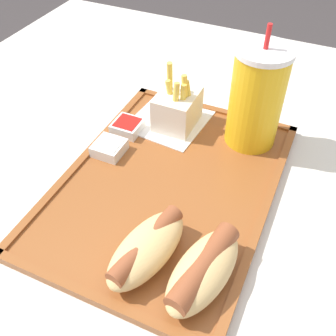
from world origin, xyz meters
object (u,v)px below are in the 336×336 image
Objects in this scene: hot_dog_far at (203,270)px; sauce_cup_mayo at (109,148)px; hot_dog_near at (147,248)px; sauce_cup_ketchup at (127,126)px; fries_carton at (177,108)px; soda_cup at (257,98)px.

sauce_cup_mayo is at bearing -125.35° from hot_dog_far.
hot_dog_near reaches higher than sauce_cup_ketchup.
hot_dog_far is 0.07m from hot_dog_near.
sauce_cup_mayo is at bearing -136.85° from hot_dog_near.
fries_carton is (-0.26, -0.07, 0.01)m from hot_dog_near.
soda_cup reaches higher than fries_carton.
hot_dog_far is at bearing 29.03° from fries_carton.
sauce_cup_ketchup is (-0.21, -0.14, -0.01)m from hot_dog_near.
hot_dog_far is at bearing 4.56° from soda_cup.
hot_dog_far is 3.01× the size of sauce_cup_ketchup.
fries_carton is at bearing -150.97° from hot_dog_far.
fries_carton is at bearing 126.89° from sauce_cup_ketchup.
soda_cup is at bearing 122.77° from sauce_cup_mayo.
hot_dog_near is 0.27m from fries_carton.
soda_cup is 0.28m from hot_dog_far.
soda_cup is 0.29m from hot_dog_near.
fries_carton reaches higher than hot_dog_far.
hot_dog_near is (0.28, -0.05, -0.06)m from soda_cup.
fries_carton is (0.01, -0.12, -0.05)m from soda_cup.
soda_cup is at bearing 108.55° from sauce_cup_ketchup.
hot_dog_far is 3.01× the size of sauce_cup_mayo.
fries_carton is 2.42× the size of sauce_cup_ketchup.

